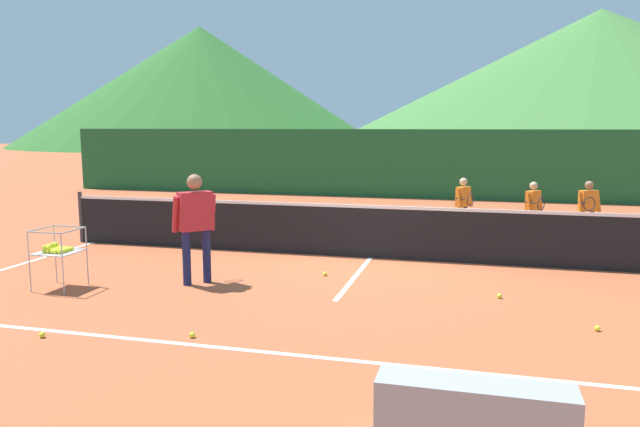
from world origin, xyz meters
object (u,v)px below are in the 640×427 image
(student_0, at_px, (463,200))
(student_2, at_px, (588,205))
(tennis_ball_1, at_px, (597,328))
(tennis_ball_5, at_px, (325,274))
(ball_cart, at_px, (57,250))
(student_1, at_px, (533,204))
(tennis_ball_2, at_px, (499,296))
(courtside_bench, at_px, (474,412))
(instructor, at_px, (196,218))
(tennis_net, at_px, (371,231))
(tennis_ball_6, at_px, (192,335))
(tennis_ball_0, at_px, (42,335))

(student_0, relative_size, student_2, 1.00)
(tennis_ball_1, relative_size, tennis_ball_5, 1.00)
(ball_cart, relative_size, tennis_ball_1, 13.22)
(student_1, bearing_deg, tennis_ball_2, -99.52)
(tennis_ball_5, bearing_deg, courtside_bench, -63.29)
(student_2, xyz_separation_m, tennis_ball_1, (-0.84, -6.09, -0.72))
(student_1, bearing_deg, student_0, 173.83)
(instructor, height_order, tennis_ball_2, instructor)
(student_0, height_order, tennis_ball_5, student_0)
(tennis_net, height_order, courtside_bench, tennis_net)
(ball_cart, xyz_separation_m, tennis_ball_6, (2.88, -1.44, -0.55))
(student_0, relative_size, tennis_ball_2, 18.53)
(tennis_net, relative_size, tennis_ball_5, 179.91)
(tennis_net, height_order, student_0, student_0)
(tennis_net, height_order, student_2, student_2)
(instructor, xyz_separation_m, tennis_ball_1, (5.53, -0.80, -0.98))
(student_2, relative_size, tennis_ball_5, 18.51)
(student_2, xyz_separation_m, tennis_ball_5, (-4.59, -4.33, -0.72))
(student_0, bearing_deg, tennis_ball_2, -82.82)
(tennis_ball_0, xyz_separation_m, tennis_ball_6, (1.66, 0.43, 0.00))
(tennis_net, height_order, instructor, instructor)
(student_1, height_order, student_2, student_2)
(tennis_ball_1, height_order, tennis_ball_2, same)
(tennis_ball_0, height_order, tennis_ball_6, same)
(tennis_ball_6, bearing_deg, tennis_ball_0, -165.41)
(tennis_net, bearing_deg, instructor, -132.69)
(tennis_ball_1, bearing_deg, tennis_ball_0, -163.44)
(tennis_ball_0, bearing_deg, tennis_ball_5, 55.94)
(student_2, relative_size, tennis_ball_2, 18.51)
(tennis_ball_1, xyz_separation_m, tennis_ball_6, (-4.52, -1.41, 0.00))
(tennis_ball_0, distance_m, tennis_ball_5, 4.34)
(tennis_ball_1, distance_m, tennis_ball_5, 4.14)
(student_0, xyz_separation_m, tennis_ball_1, (1.71, -6.18, -0.72))
(tennis_ball_5, distance_m, courtside_bench, 5.24)
(student_1, bearing_deg, tennis_ball_6, -119.89)
(student_0, distance_m, student_2, 2.55)
(student_0, bearing_deg, tennis_net, -118.12)
(ball_cart, bearing_deg, tennis_ball_6, -26.54)
(student_0, distance_m, tennis_ball_1, 6.45)
(student_0, bearing_deg, tennis_ball_0, -119.16)
(student_2, bearing_deg, tennis_ball_2, -111.11)
(student_2, xyz_separation_m, tennis_ball_6, (-5.36, -7.49, -0.72))
(student_1, height_order, tennis_ball_5, student_1)
(student_0, xyz_separation_m, tennis_ball_2, (0.64, -5.05, -0.72))
(student_1, bearing_deg, student_2, 3.18)
(tennis_net, distance_m, student_1, 4.10)
(student_2, relative_size, courtside_bench, 0.84)
(student_0, height_order, courtside_bench, student_0)
(ball_cart, distance_m, tennis_ball_6, 3.26)
(student_1, xyz_separation_m, tennis_ball_0, (-5.93, -7.86, -0.70))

